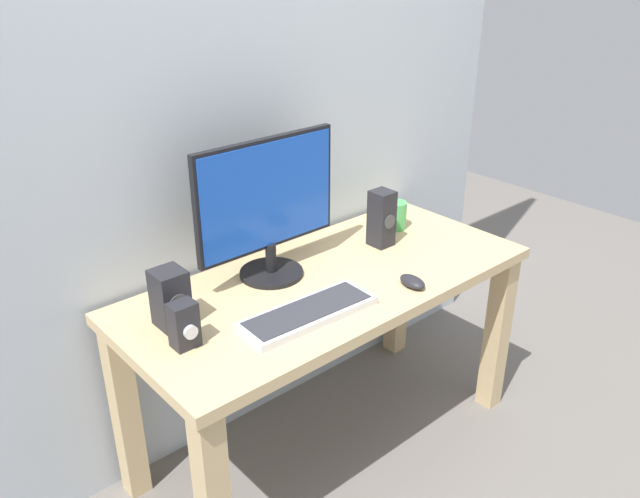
# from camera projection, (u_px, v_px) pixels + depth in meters

# --- Properties ---
(ground_plane) EXTENTS (6.00, 6.00, 0.00)m
(ground_plane) POSITION_uv_depth(u_px,v_px,m) (328.00, 441.00, 2.47)
(ground_plane) COLOR slate
(wall_back) EXTENTS (2.39, 0.04, 3.00)m
(wall_back) POSITION_uv_depth(u_px,v_px,m) (256.00, 20.00, 2.07)
(wall_back) COLOR #B2BCC6
(wall_back) RESTS_ON ground_plane
(desk) EXTENTS (1.42, 0.63, 0.71)m
(desk) POSITION_uv_depth(u_px,v_px,m) (329.00, 310.00, 2.22)
(desk) COLOR tan
(desk) RESTS_ON ground_plane
(monitor) EXTENTS (0.53, 0.21, 0.47)m
(monitor) POSITION_uv_depth(u_px,v_px,m) (267.00, 205.00, 2.08)
(monitor) COLOR black
(monitor) RESTS_ON desk
(keyboard_primary) EXTENTS (0.44, 0.17, 0.03)m
(keyboard_primary) POSITION_uv_depth(u_px,v_px,m) (308.00, 313.00, 1.94)
(keyboard_primary) COLOR silver
(keyboard_primary) RESTS_ON desk
(mouse) EXTENTS (0.07, 0.11, 0.03)m
(mouse) POSITION_uv_depth(u_px,v_px,m) (412.00, 282.00, 2.11)
(mouse) COLOR #232328
(mouse) RESTS_ON desk
(speaker_right) EXTENTS (0.08, 0.08, 0.21)m
(speaker_right) POSITION_uv_depth(u_px,v_px,m) (382.00, 218.00, 2.36)
(speaker_right) COLOR #232328
(speaker_right) RESTS_ON desk
(speaker_left) EXTENTS (0.09, 0.10, 0.18)m
(speaker_left) POSITION_uv_depth(u_px,v_px,m) (170.00, 298.00, 1.87)
(speaker_left) COLOR #232328
(speaker_left) RESTS_ON desk
(audio_controller) EXTENTS (0.07, 0.07, 0.14)m
(audio_controller) POSITION_uv_depth(u_px,v_px,m) (184.00, 325.00, 1.78)
(audio_controller) COLOR #232328
(audio_controller) RESTS_ON desk
(coffee_mug) EXTENTS (0.08, 0.08, 0.11)m
(coffee_mug) POSITION_uv_depth(u_px,v_px,m) (396.00, 215.00, 2.52)
(coffee_mug) COLOR #4CB259
(coffee_mug) RESTS_ON desk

